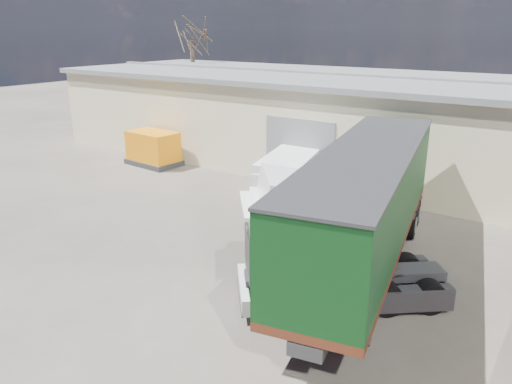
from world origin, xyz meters
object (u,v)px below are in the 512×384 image
Objects in this scene: tractor_unit at (310,249)px; panel_van at (290,176)px; bare_tree at (191,29)px; orange_skip at (153,150)px; box_trailer at (367,198)px.

panel_van is at bearing 174.79° from tractor_unit.
bare_tree reaches higher than tractor_unit.
orange_skip is at bearing -158.93° from tractor_unit.
panel_van is at bearing 127.90° from box_trailer.
tractor_unit reaches higher than orange_skip.
bare_tree is 1.57× the size of tractor_unit.
bare_tree is at bearing -171.70° from tractor_unit.
tractor_unit is 1.08× the size of panel_van.
bare_tree is 2.80× the size of orange_skip.
tractor_unit is 3.07m from box_trailer.
box_trailer is 3.86× the size of orange_skip.
tractor_unit is 17.92m from orange_skip.
orange_skip is at bearing 148.59° from box_trailer.
panel_van is at bearing -35.61° from bare_tree.
panel_van is (16.56, -11.86, -6.80)m from bare_tree.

